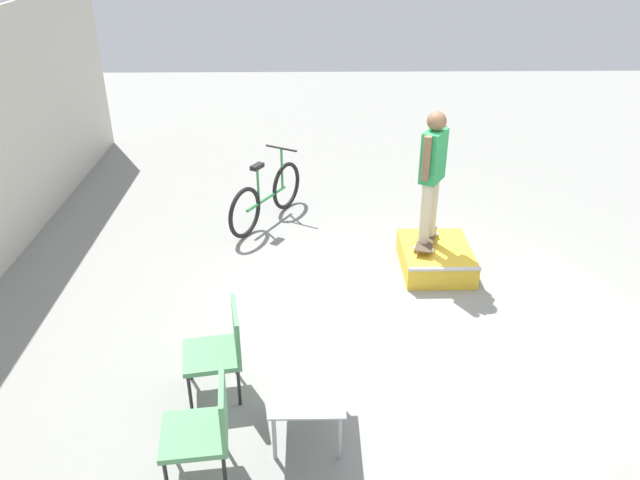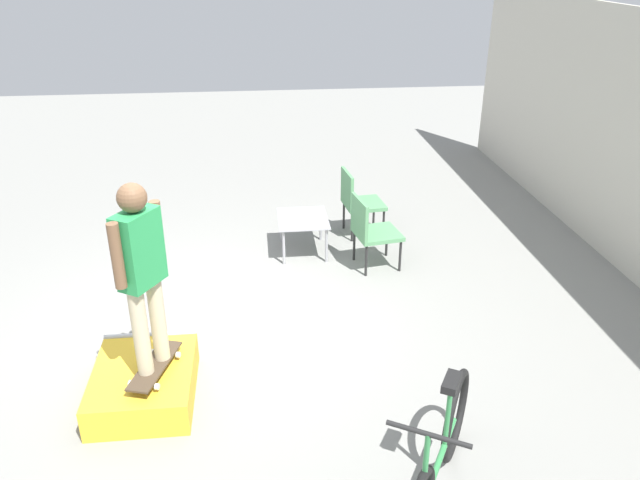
{
  "view_description": "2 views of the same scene",
  "coord_description": "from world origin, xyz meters",
  "views": [
    {
      "loc": [
        -5.82,
        1.09,
        4.05
      ],
      "look_at": [
        0.04,
        1.0,
        0.94
      ],
      "focal_mm": 35.0,
      "sensor_mm": 36.0,
      "label": 1
    },
    {
      "loc": [
        5.56,
        0.58,
        3.6
      ],
      "look_at": [
        0.07,
        1.17,
        1.0
      ],
      "focal_mm": 35.0,
      "sensor_mm": 36.0,
      "label": 2
    }
  ],
  "objects": [
    {
      "name": "skate_ramp_box",
      "position": [
        1.02,
        -0.48,
        0.15
      ],
      "size": [
        1.09,
        0.86,
        0.32
      ],
      "color": "gold",
      "rests_on": "ground_plane"
    },
    {
      "name": "patio_chair_right",
      "position": [
        -1.23,
        1.93,
        0.51
      ],
      "size": [
        0.6,
        0.6,
        0.91
      ],
      "rotation": [
        0.0,
        0.0,
        3.32
      ],
      "color": "black",
      "rests_on": "ground_plane"
    },
    {
      "name": "patio_chair_left",
      "position": [
        -2.22,
        1.93,
        0.51
      ],
      "size": [
        0.58,
        0.58,
        0.91
      ],
      "rotation": [
        0.0,
        0.0,
        3.26
      ],
      "color": "black",
      "rests_on": "ground_plane"
    },
    {
      "name": "skateboard_on_ramp",
      "position": [
        1.1,
        -0.36,
        0.38
      ],
      "size": [
        0.75,
        0.4,
        0.07
      ],
      "rotation": [
        0.0,
        0.0,
        -0.29
      ],
      "color": "#473828",
      "rests_on": "skate_ramp_box"
    },
    {
      "name": "coffee_table",
      "position": [
        -1.74,
        1.14,
        0.42
      ],
      "size": [
        0.76,
        0.64,
        0.48
      ],
      "color": "#9E9EA3",
      "rests_on": "ground_plane"
    },
    {
      "name": "ground_plane",
      "position": [
        0.0,
        0.0,
        0.0
      ],
      "size": [
        24.0,
        24.0,
        0.0
      ],
      "primitive_type": "plane",
      "color": "gray"
    },
    {
      "name": "person_skater",
      "position": [
        1.1,
        -0.36,
        1.35
      ],
      "size": [
        0.5,
        0.37,
        1.63
      ],
      "rotation": [
        0.0,
        0.0,
        -0.54
      ],
      "color": "#C6B793",
      "rests_on": "skateboard_on_ramp"
    },
    {
      "name": "bicycle",
      "position": [
        2.43,
        1.73,
        0.38
      ],
      "size": [
        1.6,
        0.95,
        1.01
      ],
      "rotation": [
        0.0,
        0.0,
        -0.52
      ],
      "color": "black",
      "rests_on": "ground_plane"
    }
  ]
}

